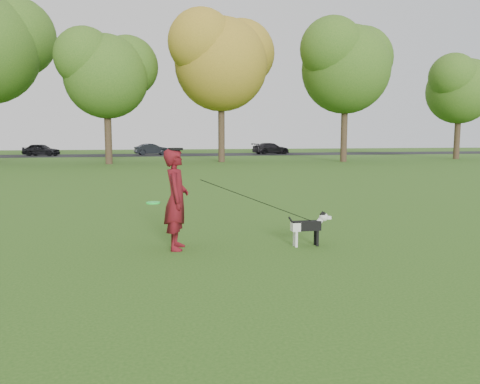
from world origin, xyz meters
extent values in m
plane|color=#285116|center=(0.00, 0.00, 0.00)|extent=(120.00, 120.00, 0.00)
cube|color=black|center=(0.00, 40.00, 0.01)|extent=(120.00, 7.00, 0.02)
imported|color=#5B0D1D|center=(-1.13, 0.15, 0.86)|extent=(0.51, 0.69, 1.73)
cube|color=black|center=(1.12, -0.09, 0.36)|extent=(0.51, 0.16, 0.17)
cube|color=silver|center=(0.92, -0.09, 0.35)|extent=(0.14, 0.16, 0.15)
cylinder|color=silver|center=(0.92, -0.14, 0.14)|extent=(0.05, 0.05, 0.28)
cylinder|color=silver|center=(0.92, -0.03, 0.14)|extent=(0.05, 0.05, 0.28)
cylinder|color=black|center=(1.31, -0.14, 0.14)|extent=(0.05, 0.05, 0.28)
cylinder|color=black|center=(1.31, -0.03, 0.14)|extent=(0.05, 0.05, 0.28)
cylinder|color=silver|center=(1.35, -0.09, 0.40)|extent=(0.17, 0.10, 0.18)
sphere|color=silver|center=(1.44, -0.09, 0.51)|extent=(0.16, 0.16, 0.16)
sphere|color=black|center=(1.43, -0.09, 0.54)|extent=(0.12, 0.12, 0.12)
cube|color=silver|center=(1.52, -0.09, 0.49)|extent=(0.10, 0.06, 0.06)
sphere|color=black|center=(1.58, -0.09, 0.49)|extent=(0.03, 0.03, 0.03)
cone|color=black|center=(1.43, -0.13, 0.59)|extent=(0.06, 0.06, 0.07)
cone|color=black|center=(1.43, -0.05, 0.59)|extent=(0.06, 0.06, 0.07)
cylinder|color=black|center=(0.87, -0.09, 0.42)|extent=(0.18, 0.03, 0.23)
cylinder|color=black|center=(1.30, -0.09, 0.41)|extent=(0.11, 0.11, 0.02)
imported|color=black|center=(-11.27, 40.00, 0.60)|extent=(3.68, 2.36, 1.17)
imported|color=black|center=(-0.84, 40.00, 0.58)|extent=(3.59, 1.82, 1.13)
imported|color=black|center=(11.50, 40.00, 0.60)|extent=(4.27, 2.46, 1.16)
cylinder|color=#1EF241|center=(-1.51, 0.01, 0.84)|extent=(0.23, 0.23, 0.02)
cylinder|color=black|center=(-1.13, 0.15, 1.71)|extent=(0.25, 0.25, 0.04)
cylinder|color=#38281C|center=(-4.00, 25.50, 2.10)|extent=(0.48, 0.48, 4.20)
sphere|color=#426B1E|center=(-4.00, 25.50, 6.44)|extent=(5.60, 5.60, 5.60)
cylinder|color=#38281C|center=(4.00, 26.50, 2.52)|extent=(0.48, 0.48, 5.04)
sphere|color=#A58426|center=(4.00, 26.50, 7.73)|extent=(6.72, 6.72, 6.72)
cylinder|color=#38281C|center=(13.00, 25.00, 2.42)|extent=(0.48, 0.48, 4.83)
sphere|color=#426B1E|center=(13.00, 25.00, 7.41)|extent=(6.44, 6.44, 6.44)
cylinder|color=#38281C|center=(24.00, 27.00, 1.99)|extent=(0.48, 0.48, 3.99)
sphere|color=#426B1E|center=(24.00, 27.00, 6.12)|extent=(5.32, 5.32, 5.32)
camera|label=1|loc=(-1.65, -7.77, 1.94)|focal=35.00mm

